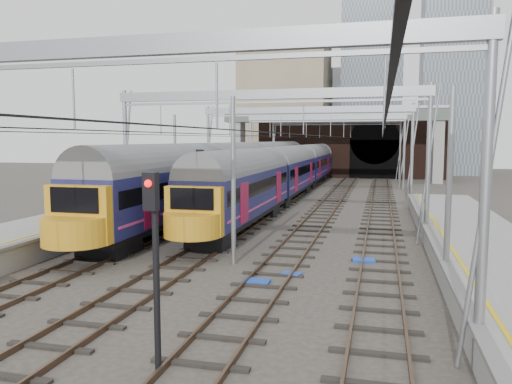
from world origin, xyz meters
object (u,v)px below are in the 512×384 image
(train_main, at_px, (303,167))
(signal_near_left, at_px, (201,187))
(signal_near_centre, at_px, (154,247))
(train_second, at_px, (244,169))

(train_main, distance_m, signal_near_left, 29.48)
(signal_near_left, relative_size, signal_near_centre, 1.05)
(train_main, relative_size, signal_near_centre, 13.85)
(train_main, bearing_deg, signal_near_left, -90.59)
(train_second, xyz_separation_m, signal_near_centre, (7.16, -33.15, 0.32))
(train_main, height_order, train_second, train_second)
(signal_near_centre, bearing_deg, signal_near_left, 113.70)
(train_main, xyz_separation_m, signal_near_centre, (3.16, -41.73, 0.45))
(signal_near_centre, bearing_deg, train_second, 110.10)
(train_main, relative_size, signal_near_left, 13.15)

